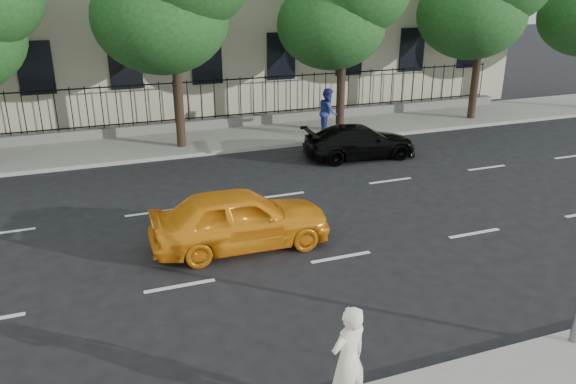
{
  "coord_description": "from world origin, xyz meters",
  "views": [
    {
      "loc": [
        -5.55,
        -8.69,
        6.5
      ],
      "look_at": [
        -1.22,
        3.0,
        1.72
      ],
      "focal_mm": 35.0,
      "sensor_mm": 36.0,
      "label": 1
    }
  ],
  "objects": [
    {
      "name": "ground",
      "position": [
        0.0,
        0.0,
        0.0
      ],
      "size": [
        120.0,
        120.0,
        0.0
      ],
      "primitive_type": "plane",
      "color": "black",
      "rests_on": "ground"
    },
    {
      "name": "lane_markings",
      "position": [
        0.0,
        4.75,
        0.01
      ],
      "size": [
        49.6,
        4.62,
        0.01
      ],
      "primitive_type": null,
      "color": "silver",
      "rests_on": "ground"
    },
    {
      "name": "black_sedan",
      "position": [
        4.22,
        9.76,
        0.63
      ],
      "size": [
        4.49,
        2.1,
        1.27
      ],
      "primitive_type": "imported",
      "rotation": [
        0.0,
        0.0,
        1.49
      ],
      "color": "black",
      "rests_on": "ground"
    },
    {
      "name": "woman_near",
      "position": [
        -2.24,
        -2.4,
        1.07
      ],
      "size": [
        0.77,
        0.62,
        1.84
      ],
      "primitive_type": "imported",
      "rotation": [
        0.0,
        0.0,
        3.44
      ],
      "color": "white",
      "rests_on": "near_sidewalk"
    },
    {
      "name": "far_sidewalk",
      "position": [
        0.0,
        14.0,
        0.07
      ],
      "size": [
        60.0,
        4.0,
        0.15
      ],
      "primitive_type": "cube",
      "color": "gray",
      "rests_on": "ground"
    },
    {
      "name": "pedestrian_far",
      "position": [
        4.2,
        12.74,
        1.15
      ],
      "size": [
        1.04,
        1.17,
        2.0
      ],
      "primitive_type": "imported",
      "rotation": [
        0.0,
        0.0,
        1.23
      ],
      "color": "navy",
      "rests_on": "far_sidewalk"
    },
    {
      "name": "iron_fence",
      "position": [
        0.0,
        15.7,
        0.65
      ],
      "size": [
        30.0,
        0.5,
        2.2
      ],
      "color": "slate",
      "rests_on": "far_sidewalk"
    },
    {
      "name": "yellow_taxi",
      "position": [
        -2.15,
        3.98,
        0.78
      ],
      "size": [
        4.6,
        1.95,
        1.55
      ],
      "primitive_type": "imported",
      "rotation": [
        0.0,
        0.0,
        1.54
      ],
      "color": "orange",
      "rests_on": "ground"
    }
  ]
}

